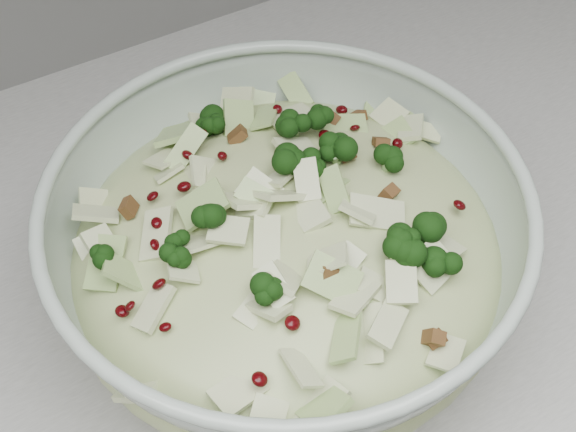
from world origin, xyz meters
name	(u,v)px	position (x,y,z in m)	size (l,w,h in m)	color
mixing_bowl	(286,255)	(-0.57, 1.60, 0.97)	(0.38, 0.38, 0.14)	#A4B5A8
salad	(286,236)	(-0.57, 1.60, 0.99)	(0.34, 0.34, 0.14)	#BDCE8D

